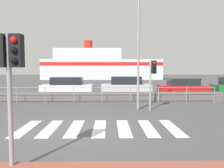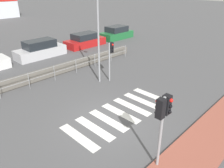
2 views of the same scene
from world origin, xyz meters
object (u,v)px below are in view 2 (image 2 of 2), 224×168
Objects in this scene: traffic_light_far at (111,53)px; streetlamp at (100,20)px; traffic_light_near at (163,114)px; parked_car_red at (85,41)px; parked_car_silver at (40,50)px; parked_car_green at (117,33)px.

streetlamp is (-0.70, 0.16, 2.17)m from traffic_light_far.
traffic_light_near is 7.97m from streetlamp.
traffic_light_far is 2.28m from streetlamp.
parked_car_silver is at bearing 180.00° from parked_car_red.
parked_car_green is at bearing 0.00° from parked_car_red.
traffic_light_near is 0.67× the size of parked_car_red.
traffic_light_far is at bearing 56.88° from traffic_light_near.
parked_car_green is (9.93, 0.00, -0.03)m from parked_car_silver.
traffic_light_far is at bearing -118.52° from parked_car_red.
parked_car_silver is (3.65, 14.81, -1.64)m from traffic_light_near.
streetlamp is 1.52× the size of parked_car_silver.
parked_car_silver is at bearing 90.12° from streetlamp.
traffic_light_far is 0.61× the size of parked_car_red.
parked_car_silver is 1.03× the size of parked_car_red.
parked_car_green is at bearing 41.39° from traffic_light_far.
parked_car_silver reaches higher than parked_car_green.
traffic_light_far is (4.36, 6.68, -0.36)m from traffic_light_near.
parked_car_green is (9.22, 8.12, -1.31)m from traffic_light_far.
streetlamp is at bearing -141.23° from parked_car_green.
parked_car_green is (4.80, 0.00, 0.04)m from parked_car_red.
traffic_light_far is 12.36m from parked_car_green.
traffic_light_far is at bearing -12.80° from streetlamp.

